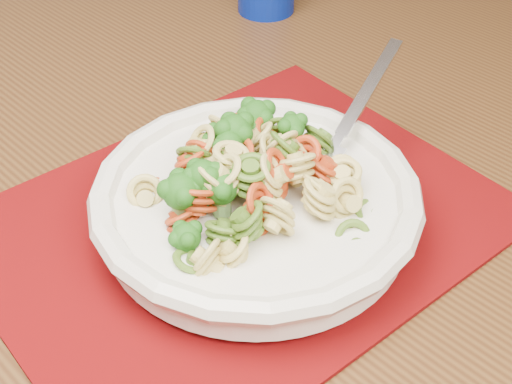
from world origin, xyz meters
name	(u,v)px	position (x,y,z in m)	size (l,w,h in m)	color
dining_table	(214,225)	(0.04, 0.61, 0.66)	(1.63, 1.36, 0.77)	#4C3015
placemat	(240,221)	(0.03, 0.49, 0.77)	(0.40, 0.31, 0.00)	#580503
pasta_bowl	(256,202)	(0.04, 0.48, 0.80)	(0.26, 0.26, 0.05)	silver
pasta_broccoli_heap	(256,186)	(0.04, 0.48, 0.82)	(0.22, 0.22, 0.06)	tan
fork	(327,158)	(0.10, 0.49, 0.81)	(0.19, 0.02, 0.01)	silver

